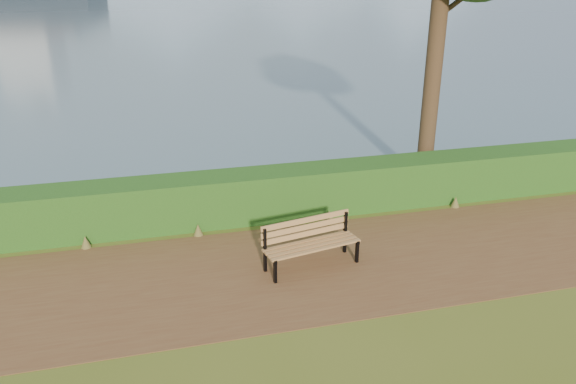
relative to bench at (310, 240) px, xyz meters
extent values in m
plane|color=#52601B|center=(-0.69, -0.41, -0.49)|extent=(140.00, 140.00, 0.00)
cube|color=brown|center=(-0.69, -0.11, -0.49)|extent=(40.00, 3.40, 0.01)
cube|color=#173F12|center=(-0.69, 2.19, 0.01)|extent=(32.00, 0.85, 1.00)
cube|color=black|center=(-0.72, -0.45, -0.28)|extent=(0.06, 0.07, 0.43)
cube|color=black|center=(-0.81, -0.04, -0.09)|extent=(0.06, 0.07, 0.82)
cube|color=black|center=(-0.77, -0.25, -0.09)|extent=(0.15, 0.49, 0.05)
cube|color=black|center=(0.84, -0.13, -0.28)|extent=(0.06, 0.07, 0.43)
cube|color=black|center=(0.76, 0.28, -0.09)|extent=(0.06, 0.07, 0.82)
cube|color=black|center=(0.80, 0.07, -0.09)|extent=(0.15, 0.49, 0.05)
cube|color=#A97D41|center=(0.05, -0.26, -0.07)|extent=(1.70, 0.43, 0.03)
cube|color=#A97D41|center=(0.03, -0.15, -0.07)|extent=(1.70, 0.43, 0.03)
cube|color=#A97D41|center=(0.01, -0.03, -0.07)|extent=(1.70, 0.43, 0.03)
cube|color=#A97D41|center=(-0.02, 0.09, -0.07)|extent=(1.70, 0.43, 0.03)
cube|color=#A97D41|center=(-0.03, 0.15, 0.05)|extent=(1.69, 0.38, 0.10)
cube|color=#A97D41|center=(-0.03, 0.15, 0.18)|extent=(1.69, 0.38, 0.10)
cube|color=#A97D41|center=(-0.03, 0.15, 0.31)|extent=(1.69, 0.38, 0.10)
cylinder|color=#322114|center=(3.77, 3.11, 2.94)|extent=(0.38, 0.38, 6.86)
cylinder|color=#322114|center=(4.19, 3.11, 3.70)|extent=(1.00, 0.11, 0.75)
camera|label=1|loc=(-2.51, -8.37, 4.50)|focal=35.00mm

